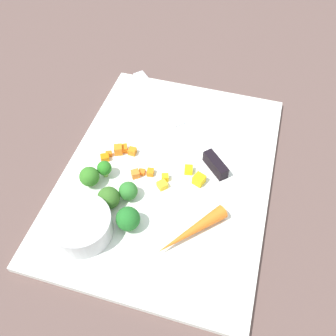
# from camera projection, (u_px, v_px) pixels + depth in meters

# --- Properties ---
(ground_plane) EXTENTS (4.00, 4.00, 0.00)m
(ground_plane) POSITION_uv_depth(u_px,v_px,m) (168.00, 175.00, 0.69)
(ground_plane) COLOR brown
(cutting_board) EXTENTS (0.50, 0.37, 0.01)m
(cutting_board) POSITION_uv_depth(u_px,v_px,m) (168.00, 173.00, 0.69)
(cutting_board) COLOR white
(cutting_board) RESTS_ON ground_plane
(prep_bowl) EXTENTS (0.10, 0.10, 0.04)m
(prep_bowl) POSITION_uv_depth(u_px,v_px,m) (81.00, 225.00, 0.59)
(prep_bowl) COLOR #BEBCBE
(prep_bowl) RESTS_ON cutting_board
(chef_knife) EXTENTS (0.27, 0.27, 0.02)m
(chef_knife) POSITION_uv_depth(u_px,v_px,m) (192.00, 137.00, 0.73)
(chef_knife) COLOR silver
(chef_knife) RESTS_ON cutting_board
(whole_carrot) EXTENTS (0.12, 0.10, 0.02)m
(whole_carrot) POSITION_uv_depth(u_px,v_px,m) (191.00, 231.00, 0.59)
(whole_carrot) COLOR orange
(whole_carrot) RESTS_ON cutting_board
(carrot_dice_0) EXTENTS (0.02, 0.02, 0.01)m
(carrot_dice_0) POSITION_uv_depth(u_px,v_px,m) (135.00, 174.00, 0.67)
(carrot_dice_0) COLOR orange
(carrot_dice_0) RESTS_ON cutting_board
(carrot_dice_1) EXTENTS (0.02, 0.02, 0.01)m
(carrot_dice_1) POSITION_uv_depth(u_px,v_px,m) (124.00, 148.00, 0.71)
(carrot_dice_1) COLOR orange
(carrot_dice_1) RESTS_ON cutting_board
(carrot_dice_2) EXTENTS (0.01, 0.01, 0.01)m
(carrot_dice_2) POSITION_uv_depth(u_px,v_px,m) (132.00, 151.00, 0.71)
(carrot_dice_2) COLOR orange
(carrot_dice_2) RESTS_ON cutting_board
(carrot_dice_3) EXTENTS (0.02, 0.02, 0.01)m
(carrot_dice_3) POSITION_uv_depth(u_px,v_px,m) (105.00, 158.00, 0.70)
(carrot_dice_3) COLOR orange
(carrot_dice_3) RESTS_ON cutting_board
(carrot_dice_4) EXTENTS (0.01, 0.01, 0.01)m
(carrot_dice_4) POSITION_uv_depth(u_px,v_px,m) (142.00, 172.00, 0.68)
(carrot_dice_4) COLOR orange
(carrot_dice_4) RESTS_ON cutting_board
(carrot_dice_5) EXTENTS (0.02, 0.02, 0.02)m
(carrot_dice_5) POSITION_uv_depth(u_px,v_px,m) (118.00, 150.00, 0.71)
(carrot_dice_5) COLOR orange
(carrot_dice_5) RESTS_ON cutting_board
(carrot_dice_6) EXTENTS (0.01, 0.01, 0.01)m
(carrot_dice_6) POSITION_uv_depth(u_px,v_px,m) (109.00, 154.00, 0.70)
(carrot_dice_6) COLOR orange
(carrot_dice_6) RESTS_ON cutting_board
(carrot_dice_7) EXTENTS (0.02, 0.01, 0.01)m
(carrot_dice_7) POSITION_uv_depth(u_px,v_px,m) (150.00, 172.00, 0.68)
(carrot_dice_7) COLOR orange
(carrot_dice_7) RESTS_ON cutting_board
(pepper_dice_0) EXTENTS (0.02, 0.02, 0.01)m
(pepper_dice_0) POSITION_uv_depth(u_px,v_px,m) (189.00, 170.00, 0.68)
(pepper_dice_0) COLOR yellow
(pepper_dice_0) RESTS_ON cutting_board
(pepper_dice_1) EXTENTS (0.02, 0.02, 0.02)m
(pepper_dice_1) POSITION_uv_depth(u_px,v_px,m) (199.00, 180.00, 0.66)
(pepper_dice_1) COLOR yellow
(pepper_dice_1) RESTS_ON cutting_board
(pepper_dice_2) EXTENTS (0.01, 0.02, 0.01)m
(pepper_dice_2) POSITION_uv_depth(u_px,v_px,m) (163.00, 177.00, 0.67)
(pepper_dice_2) COLOR yellow
(pepper_dice_2) RESTS_ON cutting_board
(pepper_dice_3) EXTENTS (0.02, 0.02, 0.01)m
(pepper_dice_3) POSITION_uv_depth(u_px,v_px,m) (163.00, 185.00, 0.66)
(pepper_dice_3) COLOR yellow
(pepper_dice_3) RESTS_ON cutting_board
(broccoli_floret_0) EXTENTS (0.04, 0.04, 0.04)m
(broccoli_floret_0) POSITION_uv_depth(u_px,v_px,m) (89.00, 177.00, 0.65)
(broccoli_floret_0) COLOR #91B368
(broccoli_floret_0) RESTS_ON cutting_board
(broccoli_floret_1) EXTENTS (0.04, 0.04, 0.04)m
(broccoli_floret_1) POSITION_uv_depth(u_px,v_px,m) (109.00, 198.00, 0.63)
(broccoli_floret_1) COLOR #96B36B
(broccoli_floret_1) RESTS_ON cutting_board
(broccoli_floret_2) EXTENTS (0.04, 0.04, 0.04)m
(broccoli_floret_2) POSITION_uv_depth(u_px,v_px,m) (128.00, 219.00, 0.60)
(broccoli_floret_2) COLOR #86BA6B
(broccoli_floret_2) RESTS_ON cutting_board
(broccoli_floret_3) EXTENTS (0.03, 0.03, 0.03)m
(broccoli_floret_3) POSITION_uv_depth(u_px,v_px,m) (128.00, 191.00, 0.64)
(broccoli_floret_3) COLOR #83BB5B
(broccoli_floret_3) RESTS_ON cutting_board
(broccoli_floret_4) EXTENTS (0.03, 0.03, 0.04)m
(broccoli_floret_4) POSITION_uv_depth(u_px,v_px,m) (104.00, 168.00, 0.66)
(broccoli_floret_4) COLOR #8AAC55
(broccoli_floret_4) RESTS_ON cutting_board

